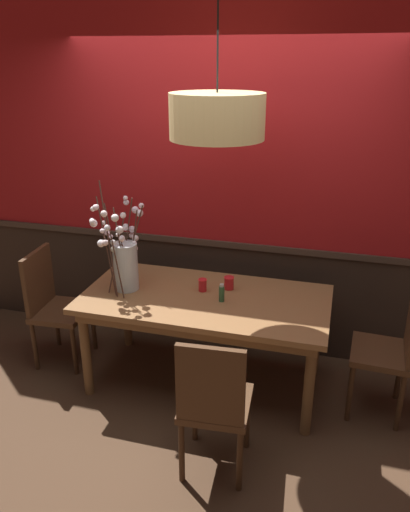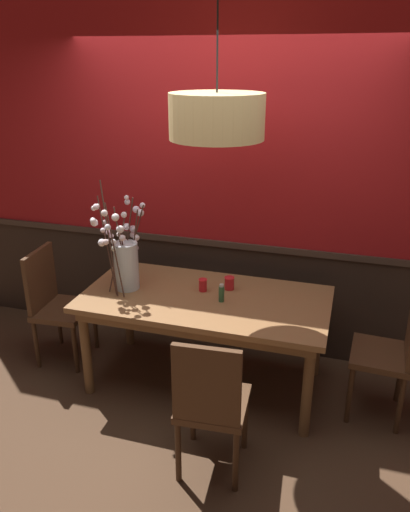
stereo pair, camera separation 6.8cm
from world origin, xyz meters
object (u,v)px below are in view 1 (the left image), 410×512
at_px(dining_table, 205,307).
at_px(chair_far_side_right, 266,281).
at_px(vase_with_blossoms, 124,261).
at_px(chair_head_west_end, 52,302).
at_px(chair_near_side_right, 214,401).
at_px(candle_holder_nearer_edge, 229,283).
at_px(condiment_bottle, 222,293).
at_px(candle_holder_nearer_center, 203,285).
at_px(pendant_lamp, 217,116).
at_px(chair_far_side_left, 200,273).
at_px(chair_head_east_end, 392,346).

distance_m(dining_table, chair_far_side_right, 0.93).
bearing_deg(vase_with_blossoms, chair_far_side_right, 43.88).
height_order(chair_head_west_end, chair_near_side_right, chair_near_side_right).
height_order(candle_holder_nearer_edge, condiment_bottle, condiment_bottle).
bearing_deg(dining_table, candle_holder_nearer_center, 115.99).
height_order(vase_with_blossoms, pendant_lamp, pendant_lamp).
distance_m(chair_far_side_right, pendant_lamp, 1.77).
bearing_deg(chair_far_side_left, chair_near_side_right, -71.38).
bearing_deg(chair_far_side_right, dining_table, -110.15).
bearing_deg(chair_far_side_right, candle_holder_nearer_center, -114.99).
distance_m(chair_far_side_left, pendant_lamp, 1.79).
height_order(chair_near_side_right, candle_holder_nearer_center, chair_near_side_right).
height_order(dining_table, pendant_lamp, pendant_lamp).
bearing_deg(dining_table, chair_near_side_right, -71.20).
relative_size(chair_head_east_end, vase_with_blossoms, 1.14).
xyz_separation_m(candle_holder_nearer_center, condiment_bottle, (0.18, -0.13, 0.02)).
xyz_separation_m(vase_with_blossoms, candle_holder_nearer_edge, (0.74, 0.20, -0.18)).
bearing_deg(vase_with_blossoms, condiment_bottle, -0.83).
relative_size(chair_head_west_end, vase_with_blossoms, 1.15).
bearing_deg(condiment_bottle, vase_with_blossoms, 179.17).
distance_m(chair_far_side_left, candle_holder_nearer_center, 0.85).
height_order(dining_table, chair_far_side_left, chair_far_side_left).
relative_size(dining_table, vase_with_blossoms, 2.16).
height_order(chair_near_side_right, chair_far_side_left, same).
distance_m(candle_holder_nearer_center, condiment_bottle, 0.22).
xyz_separation_m(chair_head_west_end, candle_holder_nearer_center, (1.23, 0.09, 0.26)).
bearing_deg(chair_near_side_right, condiment_bottle, 101.02).
height_order(candle_holder_nearer_center, candle_holder_nearer_edge, candle_holder_nearer_edge).
distance_m(dining_table, chair_head_east_end, 1.32).
relative_size(chair_near_side_right, candle_holder_nearer_center, 10.02).
height_order(chair_far_side_right, chair_head_east_end, chair_far_side_right).
relative_size(chair_far_side_right, vase_with_blossoms, 1.15).
xyz_separation_m(chair_far_side_right, candle_holder_nearer_center, (-0.36, -0.77, 0.27)).
bearing_deg(vase_with_blossoms, dining_table, 2.43).
xyz_separation_m(dining_table, chair_far_side_left, (-0.29, 0.86, -0.13)).
bearing_deg(chair_far_side_right, vase_with_blossoms, -136.12).
bearing_deg(candle_holder_nearer_edge, vase_with_blossoms, -164.90).
relative_size(chair_head_west_end, candle_holder_nearer_center, 9.98).
height_order(chair_far_side_right, pendant_lamp, pendant_lamp).
bearing_deg(chair_head_east_end, dining_table, -179.19).
distance_m(chair_head_west_end, pendant_lamp, 2.03).
height_order(chair_far_side_left, pendant_lamp, pendant_lamp).
bearing_deg(chair_far_side_left, candle_holder_nearer_center, -72.48).
bearing_deg(chair_near_side_right, chair_far_side_right, 89.19).
height_order(chair_head_east_end, candle_holder_nearer_edge, chair_head_east_end).
height_order(chair_far_side_left, chair_head_east_end, chair_far_side_left).
height_order(chair_far_side_right, condiment_bottle, chair_far_side_right).
bearing_deg(vase_with_blossoms, pendant_lamp, -2.98).
distance_m(chair_far_side_right, candle_holder_nearer_edge, 0.76).
bearing_deg(chair_head_west_end, vase_with_blossoms, -2.55).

